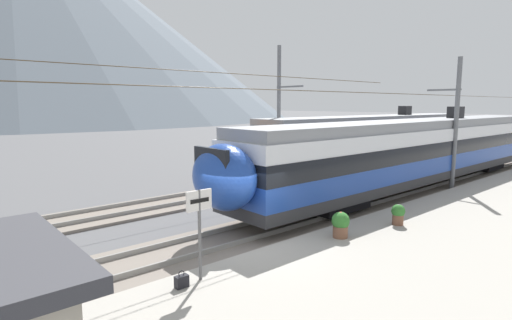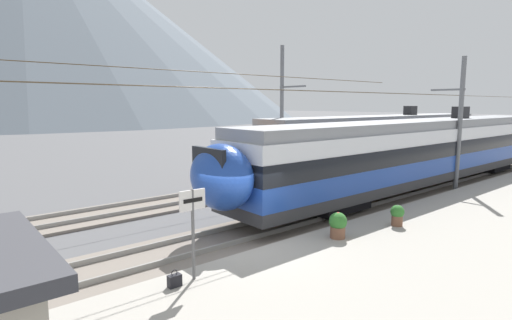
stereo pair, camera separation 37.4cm
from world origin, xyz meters
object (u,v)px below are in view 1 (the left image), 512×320
Objects in this scene: train_far_track at (375,138)px; catenary_mast_mid at (454,122)px; train_near_platform at (417,150)px; handbag_near_sign at (182,281)px; potted_plant_by_shelter at (398,213)px; platform_sign at (199,215)px; catenary_mast_far_side at (280,110)px; potted_plant_platform_edge at (341,223)px.

catenary_mast_mid is at bearing -119.19° from train_far_track.
train_near_platform is 0.67× the size of catenary_mast_mid.
handbag_near_sign is 0.56× the size of potted_plant_by_shelter.
potted_plant_by_shelter is at bearing -167.31° from catenary_mast_mid.
platform_sign is 5.35× the size of handbag_near_sign.
catenary_mast_mid reaches higher than platform_sign.
train_far_track is at bearing 22.11° from platform_sign.
catenary_mast_far_side is at bearing 167.89° from train_far_track.
potted_plant_by_shelter is at bearing -5.99° from platform_sign.
potted_plant_platform_edge is at bearing -3.47° from platform_sign.
potted_plant_platform_edge is at bearing 169.19° from potted_plant_by_shelter.
handbag_near_sign is at bearing 177.61° from potted_plant_platform_edge.
potted_plant_by_shelter is (-8.97, -2.02, -2.94)m from catenary_mast_mid.
catenary_mast_mid is at bearing -53.06° from train_near_platform.
train_far_track is 8.61m from catenary_mast_far_side.
train_far_track is 11.02× the size of platform_sign.
platform_sign is at bearing -141.23° from catenary_mast_far_side.
handbag_near_sign is (-16.39, -2.67, -1.70)m from train_near_platform.
handbag_near_sign is 8.51m from potted_plant_by_shelter.
train_far_track reaches higher than potted_plant_by_shelter.
catenary_mast_mid reaches higher than train_far_track.
train_far_track is at bearing -12.11° from catenary_mast_far_side.
handbag_near_sign is at bearing -142.26° from catenary_mast_far_side.
potted_plant_by_shelter is at bearing -113.80° from catenary_mast_far_side.
train_far_track reaches higher than platform_sign.
train_far_track is at bearing 49.01° from train_near_platform.
platform_sign is 2.67× the size of potted_plant_platform_edge.
potted_plant_by_shelter is (-4.89, -11.10, -3.49)m from catenary_mast_far_side.
handbag_near_sign is at bearing 174.91° from potted_plant_by_shelter.
platform_sign reaches higher than potted_plant_by_shelter.
catenary_mast_far_side reaches higher than potted_plant_by_shelter.
train_far_track is at bearing 60.81° from catenary_mast_mid.
catenary_mast_far_side is (-3.03, 7.67, 2.07)m from train_near_platform.
potted_plant_by_shelter is (-7.92, -3.42, -1.43)m from train_near_platform.
platform_sign reaches higher than potted_plant_platform_edge.
catenary_mast_far_side is 13.47m from potted_plant_platform_edge.
train_far_track is 8.52m from catenary_mast_mid.
potted_plant_platform_edge is at bearing -164.66° from train_near_platform.
train_far_track is 0.60× the size of catenary_mast_far_side.
train_far_track is 0.60× the size of catenary_mast_mid.
potted_plant_platform_edge is (-11.66, -1.51, -2.89)m from catenary_mast_mid.
train_far_track is 29.38× the size of potted_plant_platform_edge.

